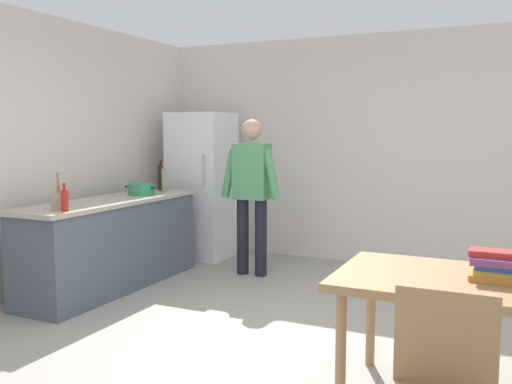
{
  "coord_description": "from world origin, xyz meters",
  "views": [
    {
      "loc": [
        1.63,
        -3.52,
        1.56
      ],
      "look_at": [
        -0.57,
        1.14,
        1.0
      ],
      "focal_mm": 38.82,
      "sensor_mm": 36.0,
      "label": 1
    }
  ],
  "objects_px": {
    "person": "(252,186)",
    "cooking_pot": "(141,189)",
    "dining_table": "(463,292)",
    "utensil_jar": "(57,201)",
    "book_stack": "(496,267)",
    "refrigerator": "(202,186)",
    "bottle_sauce_red": "(65,200)",
    "bottle_wine_dark": "(161,177)",
    "bottle_vinegar_tall": "(164,180)"
  },
  "relations": [
    {
      "from": "bottle_wine_dark",
      "to": "book_stack",
      "type": "xyz_separation_m",
      "value": [
        3.61,
        -2.02,
        -0.21
      ]
    },
    {
      "from": "refrigerator",
      "to": "book_stack",
      "type": "bearing_deg",
      "value": -37.93
    },
    {
      "from": "utensil_jar",
      "to": "refrigerator",
      "type": "bearing_deg",
      "value": 89.56
    },
    {
      "from": "utensil_jar",
      "to": "bottle_wine_dark",
      "type": "height_order",
      "value": "bottle_wine_dark"
    },
    {
      "from": "bottle_wine_dark",
      "to": "book_stack",
      "type": "bearing_deg",
      "value": -29.31
    },
    {
      "from": "cooking_pot",
      "to": "bottle_wine_dark",
      "type": "relative_size",
      "value": 1.18
    },
    {
      "from": "person",
      "to": "utensil_jar",
      "type": "relative_size",
      "value": 5.31
    },
    {
      "from": "dining_table",
      "to": "bottle_wine_dark",
      "type": "bearing_deg",
      "value": 149.53
    },
    {
      "from": "person",
      "to": "book_stack",
      "type": "xyz_separation_m",
      "value": [
        2.51,
        -2.14,
        -0.14
      ]
    },
    {
      "from": "book_stack",
      "to": "bottle_vinegar_tall",
      "type": "bearing_deg",
      "value": 151.58
    },
    {
      "from": "dining_table",
      "to": "refrigerator",
      "type": "bearing_deg",
      "value": 140.71
    },
    {
      "from": "bottle_sauce_red",
      "to": "person",
      "type": "bearing_deg",
      "value": 65.86
    },
    {
      "from": "person",
      "to": "cooking_pot",
      "type": "xyz_separation_m",
      "value": [
        -1.02,
        -0.6,
        -0.02
      ]
    },
    {
      "from": "dining_table",
      "to": "cooking_pot",
      "type": "distance_m",
      "value": 3.71
    },
    {
      "from": "refrigerator",
      "to": "cooking_pot",
      "type": "xyz_separation_m",
      "value": [
        -0.07,
        -1.16,
        0.06
      ]
    },
    {
      "from": "person",
      "to": "bottle_sauce_red",
      "type": "xyz_separation_m",
      "value": [
        -0.84,
        -1.88,
        0.02
      ]
    },
    {
      "from": "cooking_pot",
      "to": "utensil_jar",
      "type": "height_order",
      "value": "utensil_jar"
    },
    {
      "from": "person",
      "to": "book_stack",
      "type": "bearing_deg",
      "value": -40.49
    },
    {
      "from": "utensil_jar",
      "to": "bottle_wine_dark",
      "type": "relative_size",
      "value": 0.94
    },
    {
      "from": "person",
      "to": "cooking_pot",
      "type": "bearing_deg",
      "value": -149.25
    },
    {
      "from": "dining_table",
      "to": "bottle_wine_dark",
      "type": "xyz_separation_m",
      "value": [
        -3.44,
        2.03,
        0.37
      ]
    },
    {
      "from": "refrigerator",
      "to": "book_stack",
      "type": "xyz_separation_m",
      "value": [
        3.46,
        -2.7,
        -0.07
      ]
    },
    {
      "from": "person",
      "to": "book_stack",
      "type": "relative_size",
      "value": 6.07
    },
    {
      "from": "bottle_vinegar_tall",
      "to": "book_stack",
      "type": "bearing_deg",
      "value": -28.42
    },
    {
      "from": "refrigerator",
      "to": "person",
      "type": "distance_m",
      "value": 1.1
    },
    {
      "from": "refrigerator",
      "to": "person",
      "type": "bearing_deg",
      "value": -30.23
    },
    {
      "from": "dining_table",
      "to": "person",
      "type": "bearing_deg",
      "value": 137.59
    },
    {
      "from": "cooking_pot",
      "to": "utensil_jar",
      "type": "distance_m",
      "value": 1.24
    },
    {
      "from": "refrigerator",
      "to": "dining_table",
      "type": "relative_size",
      "value": 1.29
    },
    {
      "from": "dining_table",
      "to": "cooking_pot",
      "type": "relative_size",
      "value": 3.5
    },
    {
      "from": "refrigerator",
      "to": "bottle_sauce_red",
      "type": "height_order",
      "value": "refrigerator"
    },
    {
      "from": "person",
      "to": "book_stack",
      "type": "height_order",
      "value": "person"
    },
    {
      "from": "bottle_sauce_red",
      "to": "bottle_vinegar_tall",
      "type": "height_order",
      "value": "bottle_vinegar_tall"
    },
    {
      "from": "utensil_jar",
      "to": "bottle_vinegar_tall",
      "type": "height_order",
      "value": "same"
    },
    {
      "from": "cooking_pot",
      "to": "book_stack",
      "type": "height_order",
      "value": "cooking_pot"
    },
    {
      "from": "utensil_jar",
      "to": "book_stack",
      "type": "bearing_deg",
      "value": -5.03
    },
    {
      "from": "bottle_sauce_red",
      "to": "book_stack",
      "type": "distance_m",
      "value": 3.37
    },
    {
      "from": "bottle_wine_dark",
      "to": "book_stack",
      "type": "relative_size",
      "value": 1.21
    },
    {
      "from": "refrigerator",
      "to": "person",
      "type": "height_order",
      "value": "refrigerator"
    },
    {
      "from": "bottle_sauce_red",
      "to": "bottle_vinegar_tall",
      "type": "bearing_deg",
      "value": 93.77
    },
    {
      "from": "bottle_wine_dark",
      "to": "bottle_vinegar_tall",
      "type": "bearing_deg",
      "value": -46.22
    },
    {
      "from": "person",
      "to": "cooking_pot",
      "type": "distance_m",
      "value": 1.18
    },
    {
      "from": "refrigerator",
      "to": "book_stack",
      "type": "distance_m",
      "value": 4.39
    },
    {
      "from": "cooking_pot",
      "to": "bottle_sauce_red",
      "type": "distance_m",
      "value": 1.29
    },
    {
      "from": "dining_table",
      "to": "utensil_jar",
      "type": "height_order",
      "value": "utensil_jar"
    },
    {
      "from": "bottle_sauce_red",
      "to": "book_stack",
      "type": "xyz_separation_m",
      "value": [
        3.35,
        -0.26,
        -0.16
      ]
    },
    {
      "from": "utensil_jar",
      "to": "bottle_sauce_red",
      "type": "height_order",
      "value": "utensil_jar"
    },
    {
      "from": "bottle_wine_dark",
      "to": "refrigerator",
      "type": "bearing_deg",
      "value": 77.97
    },
    {
      "from": "person",
      "to": "bottle_vinegar_tall",
      "type": "xyz_separation_m",
      "value": [
        -0.95,
        -0.27,
        0.06
      ]
    },
    {
      "from": "refrigerator",
      "to": "bottle_sauce_red",
      "type": "distance_m",
      "value": 2.44
    }
  ]
}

